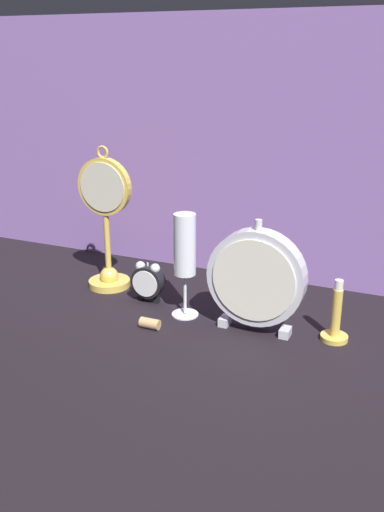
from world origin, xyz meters
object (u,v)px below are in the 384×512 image
(wine_cork, at_px, (150,323))
(champagne_flute, at_px, (186,252))
(pocket_watch_on_stand, at_px, (106,226))
(brass_candlestick, at_px, (336,321))
(alarm_clock_twin_bell, at_px, (148,280))
(mantel_clock_silver, at_px, (256,278))

(wine_cork, bearing_deg, champagne_flute, 63.32)
(pocket_watch_on_stand, bearing_deg, brass_candlestick, -6.16)
(pocket_watch_on_stand, bearing_deg, alarm_clock_twin_bell, -18.26)
(alarm_clock_twin_bell, xyz_separation_m, wine_cork, (0.07, -0.12, -0.04))
(pocket_watch_on_stand, relative_size, wine_cork, 8.16)
(pocket_watch_on_stand, relative_size, brass_candlestick, 2.67)
(wine_cork, bearing_deg, pocket_watch_on_stand, 140.47)
(mantel_clock_silver, height_order, champagne_flute, mantel_clock_silver)
(champagne_flute, relative_size, wine_cork, 5.44)
(mantel_clock_silver, height_order, wine_cork, mantel_clock_silver)
(alarm_clock_twin_bell, distance_m, mantel_clock_silver, 0.28)
(alarm_clock_twin_bell, height_order, champagne_flute, champagne_flute)
(brass_candlestick, bearing_deg, champagne_flute, -177.35)
(pocket_watch_on_stand, height_order, brass_candlestick, pocket_watch_on_stand)
(pocket_watch_on_stand, distance_m, brass_candlestick, 0.57)
(pocket_watch_on_stand, xyz_separation_m, champagne_flute, (0.24, -0.07, -0.01))
(pocket_watch_on_stand, xyz_separation_m, wine_cork, (0.20, -0.16, -0.14))
(alarm_clock_twin_bell, distance_m, brass_candlestick, 0.43)
(alarm_clock_twin_bell, distance_m, champagne_flute, 0.15)
(brass_candlestick, relative_size, wine_cork, 3.06)
(alarm_clock_twin_bell, height_order, mantel_clock_silver, mantel_clock_silver)
(pocket_watch_on_stand, distance_m, champagne_flute, 0.25)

